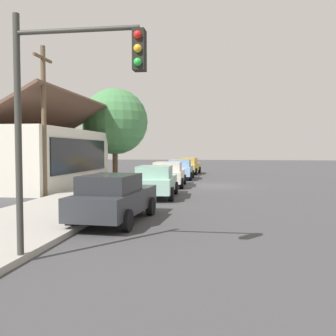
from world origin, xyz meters
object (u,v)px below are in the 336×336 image
at_px(shade_tree, 115,122).
at_px(fire_hydrant_red, 168,170).
at_px(car_mustard, 189,166).
at_px(traffic_light_main, 66,96).
at_px(car_seafoam, 156,181).
at_px(car_skyblue, 180,169).
at_px(utility_pole_wooden, 44,119).
at_px(car_charcoal, 114,198).
at_px(car_ivory, 168,174).

bearing_deg(shade_tree, fire_hydrant_red, -52.67).
relative_size(car_mustard, fire_hydrant_red, 6.70).
bearing_deg(traffic_light_main, car_seafoam, 0.65).
distance_m(car_skyblue, shade_tree, 6.73).
distance_m(traffic_light_main, utility_pole_wooden, 11.84).
relative_size(utility_pole_wooden, fire_hydrant_red, 10.56).
bearing_deg(car_charcoal, traffic_light_main, -172.38).
relative_size(car_charcoal, car_ivory, 0.98).
relative_size(car_skyblue, car_mustard, 0.95).
height_order(car_ivory, utility_pole_wooden, utility_pole_wooden).
xyz_separation_m(car_charcoal, car_seafoam, (6.46, -0.22, 0.00)).
bearing_deg(utility_pole_wooden, shade_tree, 0.12).
xyz_separation_m(car_charcoal, shade_tree, (18.38, 5.34, 3.87)).
relative_size(car_seafoam, car_ivory, 0.97).
distance_m(car_charcoal, shade_tree, 19.53).
relative_size(car_skyblue, shade_tree, 0.61).
bearing_deg(traffic_light_main, shade_tree, 13.92).
xyz_separation_m(utility_pole_wooden, fire_hydrant_red, (15.62, -4.00, -3.43)).
bearing_deg(utility_pole_wooden, car_seafoam, -83.46).
relative_size(car_seafoam, fire_hydrant_red, 6.44).
relative_size(car_mustard, traffic_light_main, 0.92).
xyz_separation_m(shade_tree, fire_hydrant_red, (3.07, -4.03, -4.18)).
xyz_separation_m(traffic_light_main, utility_pole_wooden, (10.39, 5.66, 0.44)).
bearing_deg(car_ivory, traffic_light_main, 178.52).
bearing_deg(car_ivory, fire_hydrant_red, 5.81).
height_order(utility_pole_wooden, fire_hydrant_red, utility_pole_wooden).
bearing_deg(car_charcoal, shade_tree, 19.56).
bearing_deg(car_ivory, shade_tree, 38.12).
xyz_separation_m(car_mustard, traffic_light_main, (-28.71, -0.07, 2.68)).
xyz_separation_m(car_ivory, traffic_light_main, (-16.65, -0.29, 2.67)).
height_order(car_seafoam, car_mustard, same).
height_order(car_charcoal, traffic_light_main, traffic_light_main).
height_order(car_ivory, fire_hydrant_red, car_ivory).
bearing_deg(traffic_light_main, fire_hydrant_red, 3.65).
xyz_separation_m(car_skyblue, traffic_light_main, (-22.60, -0.19, 2.68)).
height_order(car_seafoam, car_skyblue, same).
distance_m(shade_tree, utility_pole_wooden, 12.57).
xyz_separation_m(shade_tree, traffic_light_main, (-22.94, -5.69, -1.19)).
bearing_deg(car_skyblue, car_mustard, -2.52).
bearing_deg(car_charcoal, car_skyblue, 2.87).
distance_m(car_charcoal, car_mustard, 24.15).
distance_m(traffic_light_main, fire_hydrant_red, 26.23).
relative_size(car_mustard, shade_tree, 0.64).
bearing_deg(car_seafoam, utility_pole_wooden, 93.63).
xyz_separation_m(car_charcoal, car_ivory, (12.09, -0.05, 0.00)).
xyz_separation_m(car_seafoam, utility_pole_wooden, (-0.63, 5.53, 3.11)).
height_order(car_seafoam, car_ivory, same).
distance_m(car_mustard, utility_pole_wooden, 19.41).
xyz_separation_m(car_seafoam, traffic_light_main, (-11.02, -0.13, 2.68)).
distance_m(car_seafoam, utility_pole_wooden, 6.38).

